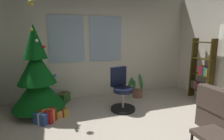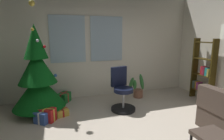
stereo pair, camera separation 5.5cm
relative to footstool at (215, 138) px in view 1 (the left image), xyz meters
The scene contains 10 objects.
wall_back_with_windows 3.50m from the footstool, 102.08° to the left, with size 5.23×0.12×2.90m.
footstool is the anchor object (origin of this frame).
holiday_tree 3.39m from the footstool, 133.45° to the left, with size 1.11×1.11×2.39m.
gift_box_red 2.95m from the footstool, 137.46° to the left, with size 0.41×0.36×0.28m.
gift_box_green 3.45m from the footstool, 120.96° to the left, with size 0.38×0.40×0.25m.
gift_box_gold 2.87m from the footstool, 131.01° to the left, with size 0.32×0.31×0.16m.
gift_box_blue 2.97m from the footstool, 138.51° to the left, with size 0.39×0.39×0.24m.
office_chair 2.12m from the footstool, 104.08° to the left, with size 0.56×0.56×0.99m.
bookshelf 2.65m from the footstool, 49.08° to the left, with size 0.18×0.64×1.62m.
potted_plant 2.71m from the footstool, 85.96° to the left, with size 0.46×0.31×0.67m.
Camera 1 is at (-1.32, -2.27, 1.72)m, focal length 28.75 mm.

